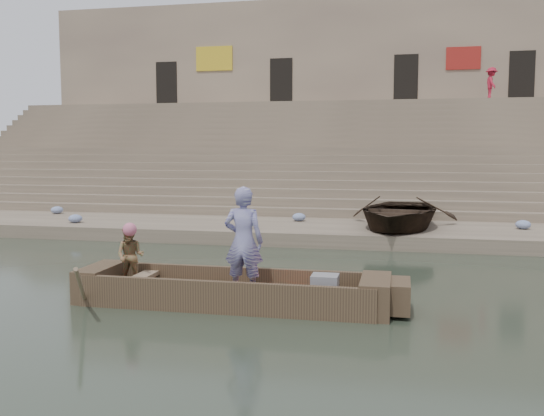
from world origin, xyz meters
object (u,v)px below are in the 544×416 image
(standing_man, at_px, (244,241))
(beached_rowboat, at_px, (398,212))
(main_rowboat, at_px, (231,299))
(rowing_man, at_px, (130,256))
(pedestrian, at_px, (491,83))
(television, at_px, (324,286))

(standing_man, height_order, beached_rowboat, standing_man)
(main_rowboat, height_order, standing_man, standing_man)
(rowing_man, relative_size, pedestrian, 0.70)
(rowing_man, distance_m, beached_rowboat, 9.34)
(television, xyz_separation_m, beached_rowboat, (1.20, 8.11, 0.46))
(rowing_man, height_order, pedestrian, pedestrian)
(main_rowboat, relative_size, television, 10.87)
(rowing_man, xyz_separation_m, pedestrian, (9.29, 21.91, 5.22))
(main_rowboat, relative_size, standing_man, 2.60)
(rowing_man, relative_size, beached_rowboat, 0.24)
(main_rowboat, relative_size, pedestrian, 3.11)
(television, relative_size, beached_rowboat, 0.10)
(beached_rowboat, xyz_separation_m, pedestrian, (4.42, 13.94, 5.12))
(rowing_man, relative_size, television, 2.44)
(main_rowboat, distance_m, television, 1.70)
(standing_man, bearing_deg, pedestrian, -105.60)
(main_rowboat, distance_m, rowing_man, 2.11)
(standing_man, bearing_deg, rowing_man, -4.77)
(beached_rowboat, bearing_deg, television, -91.17)
(standing_man, distance_m, rowing_man, 2.32)
(pedestrian, bearing_deg, main_rowboat, 155.12)
(television, height_order, pedestrian, pedestrian)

